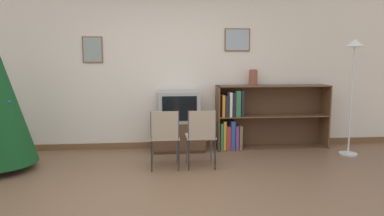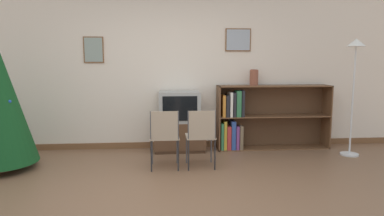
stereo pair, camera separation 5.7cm
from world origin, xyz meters
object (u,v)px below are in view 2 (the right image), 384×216
(folding_chair_left, at_px, (165,136))
(standing_lamp, at_px, (355,67))
(television, at_px, (179,107))
(bookshelf, at_px, (254,119))
(folding_chair_right, at_px, (201,135))
(vase, at_px, (254,77))
(tv_console, at_px, (179,136))

(folding_chair_left, relative_size, standing_lamp, 0.45)
(television, height_order, standing_lamp, standing_lamp)
(standing_lamp, bearing_deg, bookshelf, 158.55)
(folding_chair_left, distance_m, folding_chair_right, 0.50)
(folding_chair_left, bearing_deg, vase, 35.14)
(vase, distance_m, standing_lamp, 1.54)
(folding_chair_left, relative_size, folding_chair_right, 1.00)
(folding_chair_left, bearing_deg, tv_console, 75.51)
(television, distance_m, folding_chair_left, 1.03)
(tv_console, xyz_separation_m, television, (0.00, -0.00, 0.49))
(folding_chair_left, distance_m, bookshelf, 1.83)
(tv_console, relative_size, folding_chair_left, 1.02)
(bookshelf, bearing_deg, folding_chair_right, -134.80)
(bookshelf, bearing_deg, folding_chair_left, -145.96)
(folding_chair_left, xyz_separation_m, folding_chair_right, (0.50, 0.00, 0.00))
(folding_chair_right, relative_size, bookshelf, 0.43)
(standing_lamp, bearing_deg, tv_console, 169.54)
(television, relative_size, vase, 2.50)
(vase, bearing_deg, folding_chair_right, -133.56)
(folding_chair_right, bearing_deg, television, 104.53)
(bookshelf, relative_size, vase, 7.15)
(tv_console, height_order, folding_chair_left, folding_chair_left)
(television, bearing_deg, vase, 4.49)
(folding_chair_right, bearing_deg, folding_chair_left, 180.00)
(folding_chair_right, distance_m, vase, 1.64)
(television, distance_m, standing_lamp, 2.79)
(folding_chair_left, relative_size, vase, 3.09)
(television, distance_m, folding_chair_right, 1.03)
(folding_chair_right, height_order, standing_lamp, standing_lamp)
(bookshelf, distance_m, standing_lamp, 1.75)
(television, height_order, folding_chair_left, television)
(vase, relative_size, standing_lamp, 0.15)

